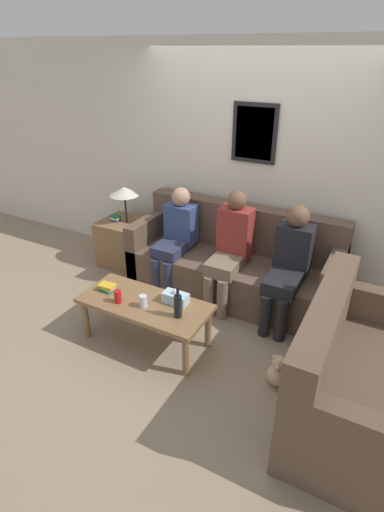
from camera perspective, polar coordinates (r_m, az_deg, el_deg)
name	(u,v)px	position (r m, az deg, el deg)	size (l,w,h in m)	color
ground_plane	(213,313)	(4.25, 3.05, -8.16)	(16.00, 16.00, 0.00)	gray
wall_back	(253,170)	(4.46, 8.72, 12.00)	(9.00, 0.08, 2.60)	silver
couch_main	(233,265)	(4.46, 5.91, -1.35)	(2.27, 0.81, 0.96)	brown
couch_side	(351,379)	(3.26, 21.79, -16.05)	(0.81, 1.53, 0.96)	brown
coffee_table	(145,307)	(3.69, -6.76, -7.30)	(1.21, 0.54, 0.44)	olive
side_table_with_lamp	(124,239)	(5.12, -9.66, 2.47)	(0.54, 0.54, 1.02)	olive
wine_bottle	(178,306)	(3.39, -2.03, -7.08)	(0.07, 0.07, 0.30)	black
drinking_glass	(143,301)	(3.57, -6.98, -6.42)	(0.07, 0.07, 0.11)	silver
book_stack	(107,287)	(3.86, -12.01, -4.39)	(0.16, 0.12, 0.06)	#237547
soda_can	(118,296)	(3.66, -10.53, -5.71)	(0.07, 0.07, 0.12)	red
tissue_box	(175,298)	(3.60, -2.37, -5.97)	(0.23, 0.12, 0.15)	silver
person_left	(176,235)	(4.47, -2.31, 3.03)	(0.34, 0.60, 1.13)	#2D334C
person_middle	(230,246)	(4.15, 5.50, 1.39)	(0.34, 0.62, 1.22)	#756651
person_right	(289,263)	(3.96, 13.67, -0.95)	(0.34, 0.66, 1.18)	black
teddy_bear	(278,372)	(3.48, 12.20, -15.90)	(0.18, 0.18, 0.28)	tan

